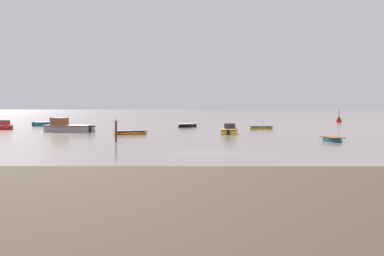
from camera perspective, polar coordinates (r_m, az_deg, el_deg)
The scene contains 12 objects.
ground_plane at distance 38.43m, azimuth 1.58°, elevation -2.42°, with size 800.00×800.00×0.00m, color gray.
mudflat_shore at distance 15.72m, azimuth 0.39°, elevation -8.67°, with size 369.61×25.54×0.22m, color #4C3D2D.
motorboat_moored_0 at distance 65.39m, azimuth 3.57°, elevation -0.32°, with size 2.00×4.53×1.67m.
rowboat_moored_1 at distance 53.02m, azimuth 13.02°, elevation -1.07°, with size 1.74×3.38×0.51m.
rowboat_moored_3 at distance 85.19m, azimuth -0.41°, elevation 0.22°, with size 3.64×4.83×0.73m.
motorboat_moored_2 at distance 91.99m, azimuth -12.92°, elevation 0.36°, with size 5.19×4.15×1.91m.
rowboat_moored_4 at distance 63.89m, azimuth -5.79°, elevation -0.47°, with size 3.86×2.50×0.58m.
motorboat_moored_3 at distance 71.21m, azimuth -12.11°, elevation -0.07°, with size 6.79×4.51×2.44m.
rowboat_moored_5 at distance 78.78m, azimuth 6.52°, elevation 0.01°, with size 3.50×2.12×0.52m.
motorboat_moored_7 at distance 80.46m, azimuth -17.27°, elevation 0.08°, with size 3.95×5.34×1.94m.
channel_buoy at distance 112.39m, azimuth 13.63°, elevation 0.76°, with size 0.90×0.90×2.30m.
mooring_post_near at distance 51.52m, azimuth -7.15°, elevation -0.30°, with size 0.22×0.22×2.05m.
Camera 1 is at (-0.74, -38.31, 3.06)m, focal length 56.79 mm.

